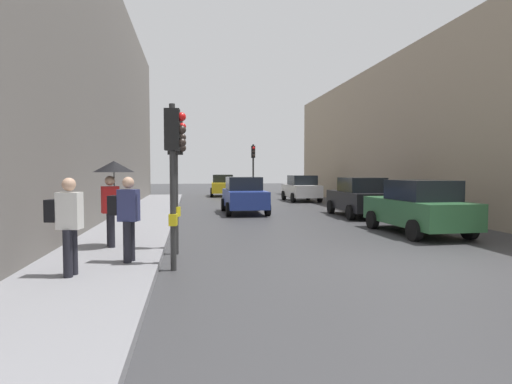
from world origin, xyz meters
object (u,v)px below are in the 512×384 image
(pedestrian_with_black_backpack, at_px, (67,221))
(traffic_light_far_median, at_px, (253,162))
(pedestrian_with_umbrella, at_px, (113,179))
(car_white_compact, at_px, (301,188))
(car_dark_suv, at_px, (360,197))
(traffic_light_near_left, at_px, (174,156))
(pedestrian_with_grey_backpack, at_px, (127,214))
(traffic_light_near_right, at_px, (176,159))
(car_green_estate, at_px, (418,207))
(car_yellow_taxi, at_px, (223,185))
(car_blue_van, at_px, (244,195))

(pedestrian_with_black_backpack, bearing_deg, traffic_light_far_median, 72.54)
(traffic_light_far_median, bearing_deg, pedestrian_with_umbrella, -109.26)
(car_white_compact, bearing_deg, car_dark_suv, -89.71)
(traffic_light_near_left, distance_m, pedestrian_with_umbrella, 2.68)
(pedestrian_with_black_backpack, distance_m, pedestrian_with_grey_backpack, 1.36)
(traffic_light_near_left, distance_m, car_white_compact, 20.48)
(car_dark_suv, height_order, car_white_compact, same)
(traffic_light_near_right, bearing_deg, pedestrian_with_grey_backpack, -124.08)
(pedestrian_with_black_backpack, bearing_deg, car_green_estate, 25.84)
(car_yellow_taxi, bearing_deg, traffic_light_near_right, -97.16)
(car_dark_suv, height_order, pedestrian_with_umbrella, pedestrian_with_umbrella)
(car_green_estate, relative_size, car_white_compact, 1.01)
(traffic_light_near_left, xyz_separation_m, car_green_estate, (7.64, 3.81, -1.47))
(car_green_estate, distance_m, pedestrian_with_umbrella, 9.42)
(traffic_light_near_left, relative_size, pedestrian_with_umbrella, 1.59)
(traffic_light_near_right, bearing_deg, pedestrian_with_black_backpack, -126.71)
(traffic_light_near_left, bearing_deg, traffic_light_far_median, 76.82)
(car_yellow_taxi, height_order, pedestrian_with_grey_backpack, pedestrian_with_grey_backpack)
(traffic_light_near_right, bearing_deg, car_dark_suv, 43.12)
(car_dark_suv, distance_m, car_white_compact, 9.77)
(traffic_light_near_left, bearing_deg, car_blue_van, 75.62)
(car_blue_van, bearing_deg, car_yellow_taxi, 89.82)
(car_dark_suv, bearing_deg, traffic_light_near_right, -136.88)
(traffic_light_near_right, relative_size, car_blue_van, 0.81)
(pedestrian_with_black_backpack, bearing_deg, car_dark_suv, 45.39)
(car_white_compact, bearing_deg, traffic_light_near_left, -112.57)
(traffic_light_near_left, distance_m, pedestrian_with_grey_backpack, 1.56)
(pedestrian_with_umbrella, bearing_deg, car_yellow_taxi, 78.95)
(car_white_compact, xyz_separation_m, pedestrian_with_black_backpack, (-9.70, -19.65, 0.29))
(car_white_compact, relative_size, pedestrian_with_umbrella, 1.96)
(traffic_light_near_left, distance_m, pedestrian_with_black_backpack, 2.34)
(car_blue_van, bearing_deg, car_dark_suv, -25.11)
(traffic_light_near_right, xyz_separation_m, car_white_compact, (7.84, 17.16, -1.46))
(car_white_compact, bearing_deg, car_yellow_taxi, 126.74)
(car_white_compact, xyz_separation_m, pedestrian_with_grey_backpack, (-8.82, -18.61, 0.29))
(car_dark_suv, bearing_deg, traffic_light_near_left, -130.95)
(car_blue_van, bearing_deg, car_white_compact, 56.58)
(car_dark_suv, height_order, car_blue_van, same)
(traffic_light_far_median, relative_size, pedestrian_with_black_backpack, 2.21)
(car_dark_suv, relative_size, car_white_compact, 1.01)
(traffic_light_near_right, height_order, traffic_light_near_left, traffic_light_near_left)
(traffic_light_near_left, distance_m, car_yellow_taxi, 25.60)
(car_white_compact, bearing_deg, pedestrian_with_black_backpack, -116.26)
(traffic_light_near_right, xyz_separation_m, pedestrian_with_umbrella, (-1.57, 0.41, -0.50))
(car_dark_suv, relative_size, car_yellow_taxi, 0.99)
(traffic_light_far_median, distance_m, traffic_light_near_left, 20.59)
(traffic_light_near_left, height_order, pedestrian_with_umbrella, traffic_light_near_left)
(traffic_light_near_left, height_order, car_green_estate, traffic_light_near_left)
(traffic_light_near_right, relative_size, pedestrian_with_umbrella, 1.58)
(traffic_light_near_right, height_order, car_blue_van, traffic_light_near_right)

